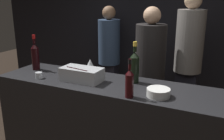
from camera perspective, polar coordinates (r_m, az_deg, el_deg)
name	(u,v)px	position (r m, az deg, el deg)	size (l,w,h in m)	color
wall_back_chalkboard	(165,23)	(4.03, 12.10, 10.40)	(6.40, 0.06, 2.80)	black
bar_counter	(111,133)	(2.52, -0.30, -14.12)	(2.27, 0.59, 1.03)	black
ice_bin_with_bottles	(82,74)	(2.37, -6.97, -0.82)	(0.39, 0.20, 0.13)	#B7BABF
bowl_white	(158,92)	(2.03, 10.55, -5.03)	(0.19, 0.19, 0.07)	white
wine_glass	(90,63)	(2.62, -5.02, 1.61)	(0.07, 0.07, 0.14)	silver
candle_votive	(39,75)	(2.54, -16.36, -1.16)	(0.07, 0.07, 0.06)	silver
red_wine_bottle_tall	(35,56)	(2.83, -17.12, 3.16)	(0.08, 0.08, 0.38)	black
champagne_bottle	(135,66)	(2.29, 5.17, 0.92)	(0.08, 0.08, 0.38)	black
red_wine_bottle_black_foil	(129,82)	(1.95, 4.01, -2.81)	(0.07, 0.07, 0.31)	black
person_in_hoodie	(188,58)	(3.33, 17.03, 2.68)	(0.35, 0.35, 1.86)	black
person_blond_tee	(150,68)	(3.17, 8.64, 0.49)	(0.38, 0.38, 1.69)	black
person_grey_polo	(109,53)	(4.01, -0.66, 3.93)	(0.35, 0.35, 1.67)	black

